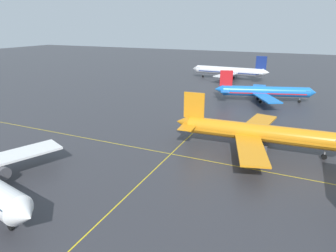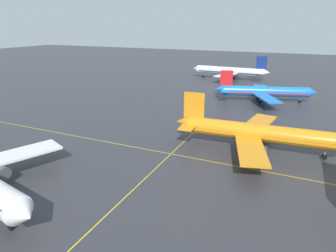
{
  "view_description": "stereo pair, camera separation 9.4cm",
  "coord_description": "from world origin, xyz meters",
  "views": [
    {
      "loc": [
        23.23,
        -14.86,
        26.66
      ],
      "look_at": [
        -1.9,
        41.14,
        5.32
      ],
      "focal_mm": 31.31,
      "sensor_mm": 36.0,
      "label": 1
    },
    {
      "loc": [
        23.32,
        -14.82,
        26.66
      ],
      "look_at": [
        -1.9,
        41.14,
        5.32
      ],
      "focal_mm": 31.31,
      "sensor_mm": 36.0,
      "label": 2
    }
  ],
  "objects": [
    {
      "name": "taxiway_markings",
      "position": [
        0.0,
        18.23,
        0.0
      ],
      "size": [
        121.92,
        89.0,
        0.01
      ],
      "color": "yellow",
      "rests_on": "ground"
    },
    {
      "name": "airliner_far_left_stand",
      "position": [
        -9.44,
        134.42,
        4.2
      ],
      "size": [
        39.54,
        34.17,
        12.31
      ],
      "color": "white",
      "rests_on": "ground"
    },
    {
      "name": "airliner_third_row",
      "position": [
        12.32,
        93.93,
        3.79
      ],
      "size": [
        35.05,
        29.92,
        11.11
      ],
      "color": "blue",
      "rests_on": "ground"
    },
    {
      "name": "airliner_second_row",
      "position": [
        16.52,
        48.31,
        4.08
      ],
      "size": [
        38.44,
        33.13,
        11.95
      ],
      "color": "orange",
      "rests_on": "ground"
    }
  ]
}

